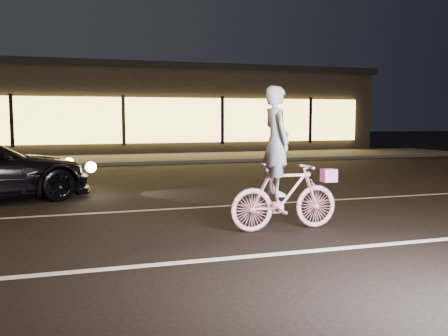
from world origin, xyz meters
name	(u,v)px	position (x,y,z in m)	size (l,w,h in m)	color
ground	(227,230)	(0.00, 0.00, 0.00)	(90.00, 90.00, 0.00)	black
lane_stripe_near	(264,255)	(0.00, -1.50, 0.00)	(60.00, 0.12, 0.01)	silver
lane_stripe_far	(196,208)	(0.00, 2.00, 0.00)	(60.00, 0.10, 0.01)	gray
sidewalk	(129,159)	(0.00, 13.00, 0.06)	(30.00, 4.00, 0.12)	#383533
storefront	(115,109)	(0.00, 18.97, 2.15)	(25.40, 8.42, 4.20)	black
cyclist	(283,180)	(0.81, -0.26, 0.79)	(1.76, 0.61, 2.22)	#D62C58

